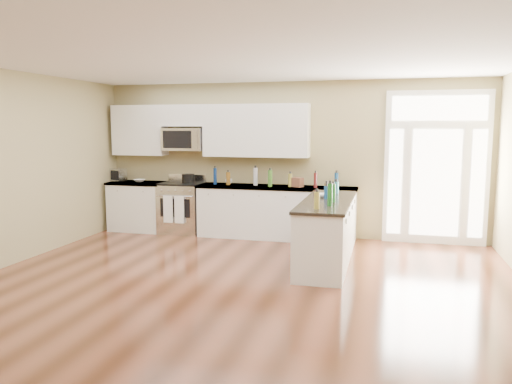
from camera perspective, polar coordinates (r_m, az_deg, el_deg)
ground at (r=5.61m, az=-4.43°, el=-13.38°), size 8.00×8.00×0.00m
room_shell at (r=5.25m, az=-4.62°, el=4.32°), size 8.00×8.00×8.00m
back_cabinet_left at (r=9.91m, az=-13.21°, el=-1.75°), size 1.10×0.66×0.94m
back_cabinet_right at (r=8.98m, az=2.32°, el=-2.52°), size 2.85×0.66×0.94m
peninsula_cabinet at (r=7.40m, az=8.11°, el=-4.77°), size 0.69×2.32×0.94m
upper_cabinet_left at (r=9.92m, az=-13.13°, el=6.88°), size 1.04×0.33×0.95m
upper_cabinet_right at (r=9.08m, az=-0.01°, el=7.04°), size 1.94×0.33×0.95m
upper_cabinet_short at (r=9.53m, az=-8.16°, el=8.64°), size 0.82×0.33×0.40m
microwave at (r=9.49m, az=-8.21°, el=5.99°), size 0.78×0.41×0.42m
entry_door at (r=8.97m, az=19.88°, el=2.60°), size 1.70×0.10×2.60m
kitchen_range at (r=9.52m, az=-8.46°, el=-1.76°), size 0.78×0.69×1.08m
stockpot at (r=9.42m, az=-7.75°, el=1.60°), size 0.31×0.31×0.18m
toaster_oven at (r=10.14m, az=-15.50°, el=1.93°), size 0.35×0.31×0.25m
cardboard_box at (r=8.83m, az=4.72°, el=1.12°), size 0.24×0.21×0.16m
bowl_left at (r=9.86m, az=-13.18°, el=1.29°), size 0.23×0.23×0.05m
bowl_peninsula at (r=7.55m, az=7.75°, el=-0.39°), size 0.23×0.23×0.06m
cup_counter at (r=9.25m, az=-3.13°, el=1.22°), size 0.14×0.14×0.10m
counter_bottles at (r=8.17m, az=4.16°, el=0.94°), size 2.39×2.44×0.32m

